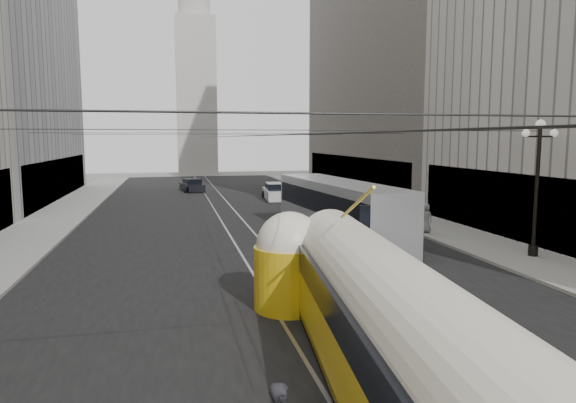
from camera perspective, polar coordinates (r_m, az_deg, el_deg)
name	(u,v)px	position (r m, az deg, el deg)	size (l,w,h in m)	color
road	(232,220)	(35.79, -6.25, -2.10)	(20.00, 85.00, 0.02)	black
sidewalk_left	(57,218)	(39.84, -24.27, -1.65)	(4.00, 72.00, 0.15)	gray
sidewalk_right	(375,208)	(42.15, 9.61, -0.67)	(4.00, 72.00, 0.15)	gray
rail_left	(221,221)	(35.72, -7.45, -2.14)	(0.12, 85.00, 0.04)	gray
rail_right	(243,220)	(35.88, -5.06, -2.07)	(0.12, 85.00, 0.04)	gray
building_right_far	(406,34)	(56.99, 12.97, 17.64)	(12.60, 32.60, 32.60)	#514C47
distant_tower	(196,78)	(83.23, -10.22, 13.36)	(6.00, 6.00, 31.36)	#B2AFA8
lamppost_right_mid	(537,180)	(26.51, 25.96, 2.17)	(1.86, 0.44, 6.37)	black
catenary	(234,135)	(34.35, -5.99, 7.37)	(25.00, 72.00, 0.23)	black
streetcar	(387,328)	(11.56, 10.89, -13.59)	(3.78, 15.16, 3.32)	gold
city_bus	(338,208)	(28.88, 5.63, -0.69)	(3.92, 13.11, 3.28)	#B5B7BB
sedan_white_far	(276,192)	(47.27, -1.30, 1.03)	(2.38, 5.10, 1.57)	white
sedan_dark_far	(192,185)	(56.04, -10.61, 1.76)	(2.62, 4.58, 1.36)	black
pedestrian_sidewalk_right	(426,218)	(31.17, 15.05, -1.77)	(0.85, 0.52, 1.74)	slate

